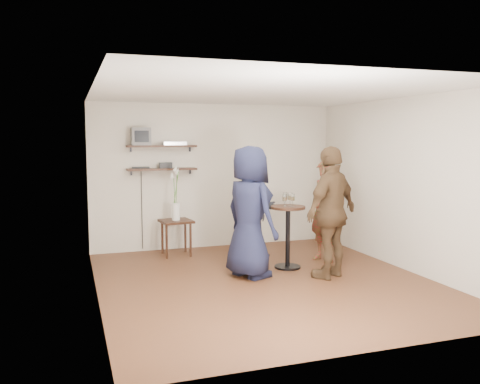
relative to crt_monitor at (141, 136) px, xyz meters
name	(u,v)px	position (x,y,z in m)	size (l,w,h in m)	color
room	(266,189)	(1.36, -2.38, -0.72)	(4.58, 5.08, 2.68)	#442416
shelf_upper	(162,146)	(0.36, 0.00, -0.17)	(1.20, 0.25, 0.04)	black
shelf_lower	(162,169)	(0.36, 0.00, -0.57)	(1.20, 0.25, 0.04)	black
crt_monitor	(141,136)	(0.00, 0.00, 0.00)	(0.32, 0.30, 0.30)	#59595B
dvd_deck	(174,143)	(0.58, 0.00, -0.12)	(0.40, 0.24, 0.06)	silver
radio	(166,165)	(0.42, 0.00, -0.50)	(0.22, 0.10, 0.10)	black
power_strip	(141,168)	(0.00, 0.05, -0.54)	(0.30, 0.05, 0.03)	black
side_table	(176,226)	(0.52, -0.39, -1.51)	(0.56, 0.56, 0.61)	black
vase_lilies	(176,203)	(0.51, -0.39, -1.11)	(0.19, 0.19, 0.95)	white
drinks_table	(288,228)	(1.96, -1.77, -1.40)	(0.52, 0.52, 0.96)	black
wine_glass_fl	(284,198)	(1.89, -1.81, -0.93)	(0.06, 0.06, 0.19)	silver
wine_glass_fr	(293,198)	(2.02, -1.82, -0.93)	(0.06, 0.06, 0.19)	silver
wine_glass_bl	(285,197)	(1.94, -1.72, -0.92)	(0.07, 0.07, 0.21)	silver
wine_glass_br	(290,197)	(2.00, -1.76, -0.92)	(0.07, 0.07, 0.20)	silver
person_plaid	(325,211)	(2.71, -1.56, -1.20)	(0.60, 0.39, 1.64)	red
person_dark	(258,211)	(1.75, -1.03, -1.23)	(0.77, 0.60, 1.58)	black
person_navy	(250,212)	(1.24, -2.05, -1.08)	(0.92, 0.60, 1.88)	#161932
person_brown	(332,212)	(2.33, -2.45, -1.08)	(1.10, 0.46, 1.88)	#4A3420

